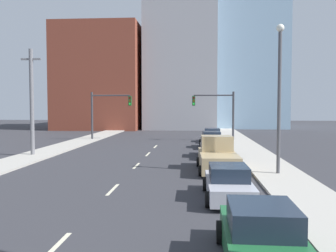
{
  "coord_description": "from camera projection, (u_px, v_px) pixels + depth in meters",
  "views": [
    {
      "loc": [
        3.95,
        -1.06,
        3.99
      ],
      "look_at": [
        1.48,
        31.65,
        2.2
      ],
      "focal_mm": 40.0,
      "sensor_mm": 36.0,
      "label": 1
    }
  ],
  "objects": [
    {
      "name": "building_brick_left",
      "position": [
        103.0,
        79.0,
        66.12
      ],
      "size": [
        14.0,
        16.0,
        17.46
      ],
      "color": "brown",
      "rests_on": "ground"
    },
    {
      "name": "traffic_signal_left",
      "position": [
        104.0,
        109.0,
        43.15
      ],
      "size": [
        4.75,
        0.35,
        5.56
      ],
      "color": "#38383D",
      "rests_on": "ground"
    },
    {
      "name": "traffic_signal_right",
      "position": [
        220.0,
        109.0,
        42.15
      ],
      "size": [
        4.75,
        0.35,
        5.56
      ],
      "color": "#38383D",
      "rests_on": "ground"
    },
    {
      "name": "lane_stripe_at_16m",
      "position": [
        113.0,
        189.0,
        17.79
      ],
      "size": [
        0.16,
        2.4,
        0.01
      ],
      "primitive_type": "cube",
      "color": "beige",
      "rests_on": "ground"
    },
    {
      "name": "lane_stripe_at_29m",
      "position": [
        148.0,
        154.0,
        30.75
      ],
      "size": [
        0.16,
        2.4,
        0.01
      ],
      "primitive_type": "cube",
      "color": "beige",
      "rests_on": "ground"
    },
    {
      "name": "sedan_green",
      "position": [
        262.0,
        238.0,
        9.33
      ],
      "size": [
        2.2,
        4.6,
        1.53
      ],
      "rotation": [
        0.0,
        0.0,
        -0.01
      ],
      "color": "#1E6033",
      "rests_on": "ground"
    },
    {
      "name": "building_glass_right",
      "position": [
        244.0,
        38.0,
        71.71
      ],
      "size": [
        13.0,
        20.0,
        33.78
      ],
      "color": "#8CADC6",
      "rests_on": "ground"
    },
    {
      "name": "street_lamp",
      "position": [
        279.0,
        89.0,
        21.13
      ],
      "size": [
        0.44,
        0.44,
        8.56
      ],
      "color": "#4C4C51",
      "rests_on": "ground"
    },
    {
      "name": "pickup_truck_tan",
      "position": [
        218.0,
        157.0,
        22.92
      ],
      "size": [
        2.59,
        5.53,
        2.1
      ],
      "rotation": [
        0.0,
        0.0,
        0.03
      ],
      "color": "tan",
      "rests_on": "ground"
    },
    {
      "name": "sedan_gray",
      "position": [
        211.0,
        140.0,
        35.4
      ],
      "size": [
        2.29,
        4.42,
        1.55
      ],
      "rotation": [
        0.0,
        0.0,
        0.06
      ],
      "color": "slate",
      "rests_on": "ground"
    },
    {
      "name": "lane_stripe_at_23m",
      "position": [
        136.0,
        166.0,
        24.82
      ],
      "size": [
        0.16,
        2.4,
        0.01
      ],
      "primitive_type": "cube",
      "color": "beige",
      "rests_on": "ground"
    },
    {
      "name": "building_office_center",
      "position": [
        182.0,
        56.0,
        68.83
      ],
      "size": [
        12.0,
        20.0,
        26.12
      ],
      "color": "#99999E",
      "rests_on": "ground"
    },
    {
      "name": "lane_stripe_at_9m",
      "position": [
        55.0,
        247.0,
        10.52
      ],
      "size": [
        0.16,
        2.4,
        0.01
      ],
      "primitive_type": "cube",
      "color": "beige",
      "rests_on": "ground"
    },
    {
      "name": "sedan_black",
      "position": [
        212.0,
        148.0,
        29.11
      ],
      "size": [
        2.06,
        4.74,
        1.54
      ],
      "rotation": [
        0.0,
        0.0,
        0.02
      ],
      "color": "black",
      "rests_on": "ground"
    },
    {
      "name": "sidewalk_right",
      "position": [
        233.0,
        136.0,
        47.79
      ],
      "size": [
        2.98,
        94.16,
        0.13
      ],
      "color": "#ADA89E",
      "rests_on": "ground"
    },
    {
      "name": "sedan_silver",
      "position": [
        228.0,
        184.0,
        15.99
      ],
      "size": [
        2.14,
        4.69,
        1.45
      ],
      "rotation": [
        0.0,
        0.0,
        0.01
      ],
      "color": "#B2B2BC",
      "rests_on": "ground"
    },
    {
      "name": "utility_pole_left_mid",
      "position": [
        32.0,
        101.0,
        29.4
      ],
      "size": [
        1.6,
        0.32,
        8.42
      ],
      "color": "slate",
      "rests_on": "ground"
    },
    {
      "name": "sedan_white",
      "position": [
        212.0,
        136.0,
        41.13
      ],
      "size": [
        2.22,
        4.68,
        1.48
      ],
      "rotation": [
        0.0,
        0.0,
        -0.02
      ],
      "color": "silver",
      "rests_on": "ground"
    },
    {
      "name": "lane_stripe_at_35m",
      "position": [
        155.0,
        147.0,
        36.44
      ],
      "size": [
        0.16,
        2.4,
        0.01
      ],
      "primitive_type": "cube",
      "color": "beige",
      "rests_on": "ground"
    },
    {
      "name": "sidewalk_left",
      "position": [
        100.0,
        135.0,
        49.09
      ],
      "size": [
        2.98,
        94.16,
        0.13
      ],
      "color": "#ADA89E",
      "rests_on": "ground"
    }
  ]
}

